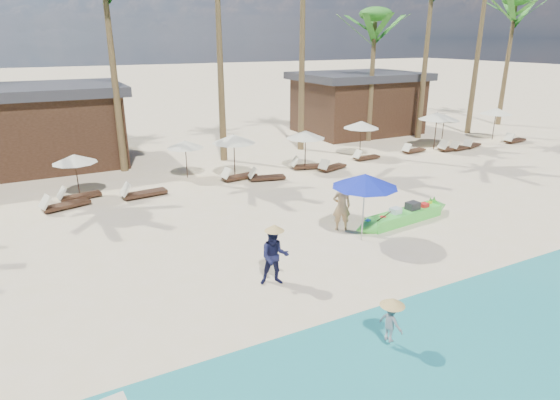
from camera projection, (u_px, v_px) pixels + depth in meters
ground at (323, 268)px, 14.25m from camera, size 240.00×240.00×0.00m
wet_sand_strip at (448, 364)px, 10.06m from camera, size 240.00×4.50×0.01m
green_canoe at (404, 216)px, 17.80m from camera, size 5.51×1.09×0.70m
tourist at (342, 206)px, 16.83m from camera, size 0.78×0.66×1.82m
vendor_green at (274, 257)px, 13.09m from camera, size 1.00×0.90×1.69m
vendor_yellow at (391, 322)px, 10.40m from camera, size 0.48×0.69×0.97m
blue_umbrella at (365, 181)px, 15.52m from camera, size 2.22×2.22×2.39m
resort_parasol_4 at (74, 159)px, 20.06m from camera, size 1.88×1.88×1.93m
lounger_4_left at (63, 204)px, 19.09m from camera, size 2.00×1.09×0.65m
lounger_4_right at (77, 195)px, 20.21m from camera, size 1.83×0.80×0.60m
resort_parasol_5 at (185, 144)px, 22.99m from camera, size 1.83×1.83×1.88m
lounger_5_left at (142, 193)px, 20.52m from camera, size 2.02×0.80×0.67m
resort_parasol_6 at (234, 139)px, 22.81m from camera, size 2.15×2.15×2.21m
lounger_6_left at (237, 176)px, 23.05m from camera, size 1.89×0.81×0.62m
lounger_6_right at (265, 177)px, 22.96m from camera, size 1.88×0.95×0.61m
resort_parasol_7 at (306, 134)px, 24.27m from camera, size 2.05×2.05×2.11m
lounger_7_left at (331, 167)px, 24.73m from camera, size 1.86×1.06×0.60m
lounger_7_right at (306, 165)px, 24.96m from camera, size 1.95×1.04×0.63m
resort_parasol_8 at (361, 125)px, 26.94m from camera, size 2.07×2.07×2.13m
lounger_8_left at (365, 157)px, 26.85m from camera, size 1.69×0.57×0.57m
resort_parasol_9 at (437, 116)px, 28.80m from camera, size 2.26×2.26×2.33m
lounger_9_left at (413, 150)px, 28.51m from camera, size 1.70×0.70×0.56m
lounger_9_right at (450, 147)px, 29.01m from camera, size 1.96×0.66×0.66m
resort_parasol_10 at (444, 117)px, 29.79m from camera, size 2.00×2.00×2.06m
lounger_10_left at (460, 147)px, 29.22m from camera, size 1.69×0.68×0.56m
lounger_10_right at (471, 145)px, 29.84m from camera, size 1.71×0.95×0.56m
resort_parasol_11 at (496, 111)px, 31.71m from camera, size 2.11×2.11×2.17m
lounger_11_left at (514, 140)px, 31.26m from camera, size 1.89×0.76×0.62m
palm_6 at (375, 31)px, 29.71m from camera, size 2.08×2.08×8.51m
palm_9 at (514, 18)px, 35.44m from camera, size 2.08×2.08×9.82m
pavilion_west at (19, 127)px, 24.72m from camera, size 10.80×6.60×4.30m
pavilion_east at (357, 102)px, 34.30m from camera, size 8.80×6.60×4.30m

